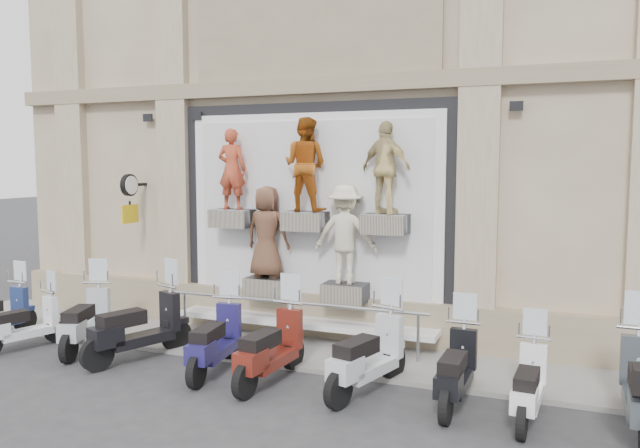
# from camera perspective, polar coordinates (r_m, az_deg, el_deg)

# --- Properties ---
(ground) EXTENTS (90.00, 90.00, 0.00)m
(ground) POSITION_cam_1_polar(r_m,az_deg,el_deg) (9.88, -7.41, -14.63)
(ground) COLOR #313134
(ground) RESTS_ON ground
(sidewalk) EXTENTS (16.00, 2.20, 0.08)m
(sidewalk) POSITION_cam_1_polar(r_m,az_deg,el_deg) (11.65, -2.29, -11.20)
(sidewalk) COLOR gray
(sidewalk) RESTS_ON ground
(building) EXTENTS (14.00, 8.60, 12.00)m
(building) POSITION_cam_1_polar(r_m,az_deg,el_deg) (15.96, 5.03, 14.95)
(building) COLOR #BFAC8C
(building) RESTS_ON ground
(shop_vitrine) EXTENTS (5.60, 0.83, 4.30)m
(shop_vitrine) POSITION_cam_1_polar(r_m,az_deg,el_deg) (11.74, -0.64, 0.67)
(shop_vitrine) COLOR black
(shop_vitrine) RESTS_ON ground
(guard_rail) EXTENTS (5.06, 0.10, 0.93)m
(guard_rail) POSITION_cam_1_polar(r_m,az_deg,el_deg) (11.44, -2.51, -9.30)
(guard_rail) COLOR #9EA0A5
(guard_rail) RESTS_ON ground
(clock_sign_bracket) EXTENTS (0.10, 0.80, 1.02)m
(clock_sign_bracket) POSITION_cam_1_polar(r_m,az_deg,el_deg) (13.52, -16.98, 2.80)
(clock_sign_bracket) COLOR black
(clock_sign_bracket) RESTS_ON ground
(scooter_b) EXTENTS (1.00, 1.78, 1.39)m
(scooter_b) POSITION_cam_1_polar(r_m,az_deg,el_deg) (12.68, -25.53, -7.30)
(scooter_b) COLOR silver
(scooter_b) RESTS_ON ground
(scooter_c) EXTENTS (1.18, 2.05, 1.60)m
(scooter_c) POSITION_cam_1_polar(r_m,az_deg,el_deg) (12.15, -20.67, -7.15)
(scooter_c) COLOR #9DA4AB
(scooter_c) RESTS_ON ground
(scooter_d) EXTENTS (1.34, 2.18, 1.71)m
(scooter_d) POSITION_cam_1_polar(r_m,az_deg,el_deg) (11.25, -16.32, -7.75)
(scooter_d) COLOR black
(scooter_d) RESTS_ON ground
(scooter_e) EXTENTS (0.82, 2.01, 1.58)m
(scooter_e) POSITION_cam_1_polar(r_m,az_deg,el_deg) (10.34, -9.59, -9.13)
(scooter_e) COLOR #1A154C
(scooter_e) RESTS_ON ground
(scooter_f) EXTENTS (0.74, 2.03, 1.62)m
(scooter_f) POSITION_cam_1_polar(r_m,az_deg,el_deg) (9.77, -4.55, -9.85)
(scooter_f) COLOR #58170F
(scooter_f) RESTS_ON ground
(scooter_g) EXTENTS (1.12, 2.12, 1.65)m
(scooter_g) POSITION_cam_1_polar(r_m,az_deg,el_deg) (9.35, 4.40, -10.45)
(scooter_g) COLOR #B4B8BC
(scooter_g) RESTS_ON ground
(scooter_h) EXTENTS (0.58, 1.86, 1.50)m
(scooter_h) POSITION_cam_1_polar(r_m,az_deg,el_deg) (9.09, 12.36, -11.55)
(scooter_h) COLOR black
(scooter_h) RESTS_ON ground
(scooter_i) EXTENTS (0.59, 1.74, 1.39)m
(scooter_i) POSITION_cam_1_polar(r_m,az_deg,el_deg) (8.86, 18.58, -12.52)
(scooter_i) COLOR white
(scooter_i) RESTS_ON ground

